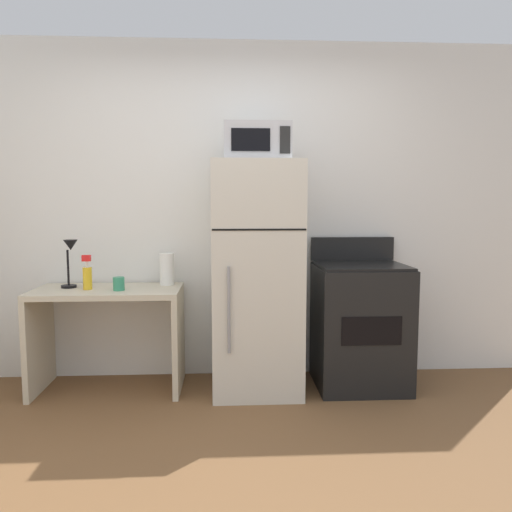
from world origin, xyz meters
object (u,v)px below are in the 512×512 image
Objects in this scene: desk at (109,320)px; paper_towel_roll at (167,269)px; spray_bottle at (87,276)px; microwave at (257,143)px; desk_lamp at (70,255)px; coffee_mug at (119,284)px; refrigerator at (257,278)px; oven_range at (360,324)px.

desk is 4.38× the size of paper_towel_roll.
desk is 0.36m from spray_bottle.
microwave is at bearing -17.98° from paper_towel_roll.
desk_lamp is 0.44m from coffee_mug.
desk_lamp is 0.21m from spray_bottle.
desk_lamp is 1.37m from refrigerator.
desk_lamp is at bearing 152.57° from spray_bottle.
microwave reaches higher than desk.
microwave is at bearing -3.50° from desk.
refrigerator reaches higher than coffee_mug.
spray_bottle is at bearing -162.12° from paper_towel_roll.
oven_range is (1.85, -0.02, -0.05)m from desk.
desk is 0.56m from paper_towel_roll.
coffee_mug is 0.09× the size of oven_range.
desk_lamp reaches higher than desk.
microwave is at bearing 0.75° from coffee_mug.
coffee_mug is (-0.31, -0.23, -0.07)m from paper_towel_roll.
desk_lamp is 2.19m from oven_range.
refrigerator is (0.67, -0.20, -0.04)m from paper_towel_roll.
oven_range is (2.13, -0.07, -0.52)m from desk_lamp.
refrigerator is at bearing -178.38° from oven_range.
paper_towel_roll is at bearing 36.32° from coffee_mug.
spray_bottle reaches higher than desk.
spray_bottle is at bearing -169.38° from desk.
refrigerator is at bearing -3.89° from desk_lamp.
desk is at bearing 179.29° from oven_range.
desk_lamp is at bearing 176.11° from refrigerator.
paper_towel_roll is 2.53× the size of coffee_mug.
desk is at bearing -9.77° from desk_lamp.
desk is 2.28× the size of microwave.
spray_bottle is 0.24m from coffee_mug.
paper_towel_roll is at bearing 17.88° from spray_bottle.
desk_lamp is 1.42× the size of spray_bottle.
desk_lamp is at bearing -171.36° from paper_towel_roll.
refrigerator is at bearing -2.38° from desk.
desk_lamp reaches higher than spray_bottle.
paper_towel_roll is (0.68, 0.10, -0.12)m from desk_lamp.
refrigerator is 1.51× the size of oven_range.
desk_lamp is (-0.27, 0.05, 0.48)m from desk.
oven_range is at bearing 1.83° from coffee_mug.
spray_bottle is at bearing 178.06° from microwave.
microwave is 1.53m from oven_range.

